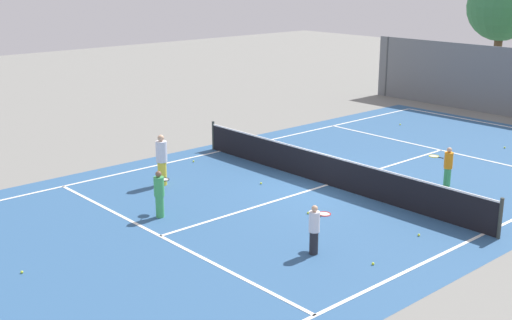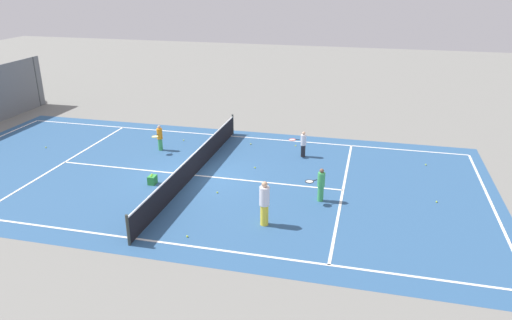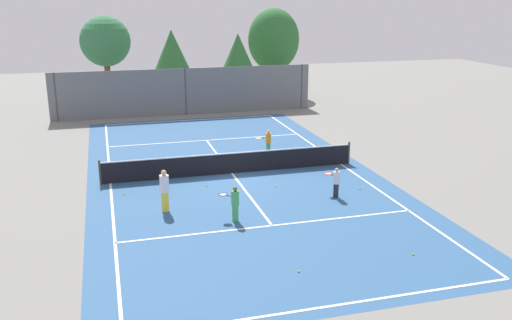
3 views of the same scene
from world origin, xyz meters
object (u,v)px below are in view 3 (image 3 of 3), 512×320
player_2 (165,190)px  player_3 (235,203)px  tennis_ball_6 (139,134)px  tennis_ball_5 (332,174)px  tennis_ball_2 (224,130)px  tennis_ball_1 (124,194)px  tennis_ball_3 (360,189)px  tennis_ball_8 (413,254)px  tennis_ball_9 (165,176)px  ball_crate (200,164)px  tennis_ball_7 (299,271)px  player_0 (268,142)px  player_1 (336,182)px  tennis_ball_10 (276,186)px  tennis_ball_0 (207,186)px  tennis_ball_4 (300,154)px

player_2 → player_3: bearing=-35.3°
tennis_ball_6 → tennis_ball_5: bearing=-51.4°
tennis_ball_2 → tennis_ball_6: (-5.10, 0.25, 0.00)m
tennis_ball_1 → tennis_ball_6: same height
player_3 → tennis_ball_5: size_ratio=20.34×
tennis_ball_3 → tennis_ball_8: size_ratio=1.00×
player_3 → tennis_ball_9: player_3 is taller
tennis_ball_1 → tennis_ball_9: (1.93, 1.97, 0.00)m
ball_crate → tennis_ball_9: ball_crate is taller
tennis_ball_7 → player_0: bearing=77.4°
player_1 → tennis_ball_10: (-1.98, 1.85, -0.62)m
tennis_ball_10 → tennis_ball_9: bearing=148.9°
player_0 → tennis_ball_6: 8.63m
tennis_ball_9 → tennis_ball_2: bearing=60.8°
tennis_ball_2 → tennis_ball_8: 18.48m
tennis_ball_5 → tennis_ball_1: bearing=-178.5°
player_1 → tennis_ball_6: bearing=118.5°
player_0 → player_1: player_0 is taller
player_1 → tennis_ball_7: 6.85m
player_3 → ball_crate: player_3 is taller
tennis_ball_5 → player_3: bearing=-143.2°
tennis_ball_1 → player_0: bearing=30.1°
tennis_ball_8 → tennis_ball_9: same height
player_1 → ball_crate: (-4.66, 5.58, -0.47)m
player_1 → player_2: bearing=177.7°
player_1 → tennis_ball_3: bearing=21.9°
player_3 → tennis_ball_5: 7.07m
player_3 → tennis_ball_2: size_ratio=20.34×
tennis_ball_0 → tennis_ball_4: 6.78m
player_1 → player_3: (-4.58, -1.39, 0.05)m
player_2 → tennis_ball_4: size_ratio=25.07×
player_3 → tennis_ball_10: (2.60, 3.24, -0.66)m
player_0 → tennis_ball_3: size_ratio=19.34×
tennis_ball_0 → tennis_ball_9: bearing=130.2°
tennis_ball_7 → tennis_ball_2: bearing=84.6°
player_2 → tennis_ball_7: (3.27, -6.03, -0.81)m
player_1 → player_3: player_3 is taller
tennis_ball_8 → ball_crate: bearing=113.6°
player_3 → tennis_ball_1: 5.53m
tennis_ball_3 → tennis_ball_6: bearing=124.1°
tennis_ball_3 → tennis_ball_6: 14.97m
tennis_ball_9 → tennis_ball_6: bearing=93.8°
player_1 → tennis_ball_7: bearing=-122.4°
tennis_ball_2 → tennis_ball_6: bearing=177.2°
player_2 → tennis_ball_4: (7.72, 6.12, -0.81)m
player_1 → tennis_ball_1: 8.79m
tennis_ball_10 → tennis_ball_7: bearing=-102.4°
tennis_ball_3 → tennis_ball_9: size_ratio=1.00×
ball_crate → tennis_ball_0: bearing=-94.3°
tennis_ball_8 → tennis_ball_1: bearing=136.3°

